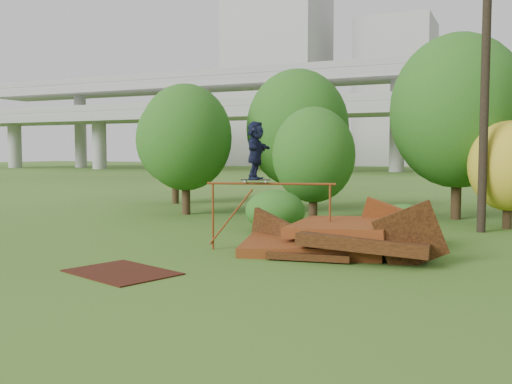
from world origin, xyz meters
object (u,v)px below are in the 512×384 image
at_px(flat_plate, 122,272).
at_px(scrap_pile, 336,240).
at_px(utility_pole, 485,90).
at_px(skater, 256,150).

bearing_deg(flat_plate, scrap_pile, 47.61).
distance_m(flat_plate, utility_pole, 13.03).
bearing_deg(scrap_pile, utility_pole, 62.42).
height_order(flat_plate, utility_pole, utility_pole).
xyz_separation_m(skater, flat_plate, (-1.50, -3.80, -2.68)).
distance_m(scrap_pile, flat_plate, 5.46).
relative_size(scrap_pile, flat_plate, 2.43).
xyz_separation_m(scrap_pile, utility_pole, (3.17, 6.06, 4.26)).
distance_m(skater, flat_plate, 4.88).
xyz_separation_m(scrap_pile, flat_plate, (-3.67, -4.02, -0.37)).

